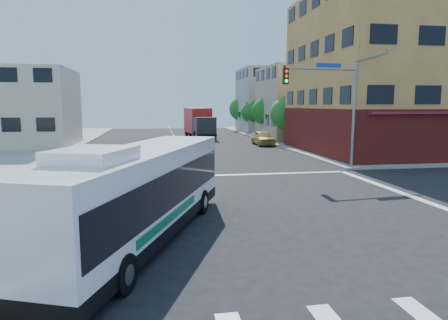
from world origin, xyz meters
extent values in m
plane|color=black|center=(0.00, 0.00, 0.00)|extent=(120.00, 120.00, 0.00)
cube|color=gray|center=(35.00, 35.00, 0.07)|extent=(50.00, 50.00, 0.15)
cube|color=gold|center=(20.00, 18.50, 7.00)|extent=(18.00, 15.00, 14.00)
cube|color=#501212|center=(20.00, 18.50, 2.00)|extent=(18.09, 15.08, 4.00)
cube|color=tan|center=(17.00, 34.00, 4.50)|extent=(12.00, 10.00, 9.00)
cube|color=gray|center=(17.00, 48.00, 5.00)|extent=(12.00, 10.00, 10.00)
cube|color=beige|center=(-17.00, 30.00, 4.00)|extent=(12.00, 10.00, 8.00)
cylinder|color=slate|center=(10.80, 10.80, 3.50)|extent=(0.18, 0.18, 7.00)
cylinder|color=slate|center=(8.30, 10.55, 6.60)|extent=(5.01, 0.62, 0.12)
cube|color=black|center=(5.80, 10.30, 6.10)|extent=(0.32, 0.30, 1.00)
sphere|color=#FF0C0C|center=(5.80, 10.13, 6.40)|extent=(0.20, 0.20, 0.20)
sphere|color=yellow|center=(5.80, 10.13, 6.10)|extent=(0.20, 0.20, 0.20)
sphere|color=#19FF33|center=(5.80, 10.13, 5.80)|extent=(0.20, 0.20, 0.20)
cube|color=navy|center=(8.80, 10.60, 6.85)|extent=(1.80, 0.22, 0.28)
cube|color=gray|center=(13.30, 11.05, 8.00)|extent=(0.50, 0.22, 0.14)
cylinder|color=#362013|center=(11.80, 28.00, 0.96)|extent=(0.28, 0.28, 1.92)
sphere|color=#195A1B|center=(11.80, 28.00, 3.37)|extent=(3.60, 3.60, 3.60)
sphere|color=#195A1B|center=(12.20, 27.70, 4.27)|extent=(2.52, 2.52, 2.52)
cylinder|color=#362013|center=(11.80, 36.00, 1.00)|extent=(0.28, 0.28, 1.99)
sphere|color=#195A1B|center=(11.80, 36.00, 3.51)|extent=(3.80, 3.80, 3.80)
sphere|color=#195A1B|center=(12.20, 35.70, 4.46)|extent=(2.66, 2.66, 2.66)
cylinder|color=#362013|center=(11.80, 44.00, 0.94)|extent=(0.28, 0.28, 1.89)
sphere|color=#195A1B|center=(11.80, 44.00, 3.25)|extent=(3.40, 3.40, 3.40)
sphere|color=#195A1B|center=(12.20, 43.70, 4.10)|extent=(2.38, 2.38, 2.38)
cylinder|color=#362013|center=(11.80, 52.00, 1.01)|extent=(0.28, 0.28, 2.03)
sphere|color=#195A1B|center=(11.80, 52.00, 3.63)|extent=(4.00, 4.00, 4.00)
sphere|color=#195A1B|center=(12.20, 51.70, 4.63)|extent=(2.80, 2.80, 2.80)
cube|color=black|center=(-2.90, -1.84, 0.50)|extent=(6.16, 11.09, 0.41)
cube|color=white|center=(-2.90, -1.84, 1.62)|extent=(6.14, 11.07, 2.60)
cube|color=black|center=(-2.90, -1.84, 1.78)|extent=(6.07, 10.78, 1.14)
cube|color=black|center=(-0.93, 3.22, 1.69)|extent=(2.02, 0.83, 1.23)
cube|color=#E5590C|center=(-0.92, 3.25, 2.60)|extent=(1.65, 0.68, 0.26)
cube|color=white|center=(-2.90, -1.84, 2.87)|extent=(6.02, 10.85, 0.11)
cube|color=white|center=(-3.89, -4.40, 3.09)|extent=(2.25, 2.46, 0.33)
cube|color=#066B41|center=(-4.16, -1.84, 0.96)|extent=(1.84, 4.69, 0.26)
cube|color=#066B41|center=(-1.97, -2.69, 0.96)|extent=(1.84, 4.69, 0.26)
cylinder|color=black|center=(-2.64, 1.83, 0.48)|extent=(0.60, 0.99, 0.95)
cylinder|color=#99999E|center=(-2.76, 1.87, 0.48)|extent=(0.21, 0.46, 0.48)
cylinder|color=black|center=(-0.61, 1.04, 0.48)|extent=(0.60, 0.99, 0.95)
cylinder|color=#99999E|center=(-0.49, 0.99, 0.48)|extent=(0.21, 0.46, 0.48)
cylinder|color=black|center=(-5.19, -4.72, 0.48)|extent=(0.60, 0.99, 0.95)
cylinder|color=#99999E|center=(-5.30, -4.67, 0.48)|extent=(0.21, 0.46, 0.48)
cylinder|color=black|center=(-3.15, -5.51, 0.48)|extent=(0.60, 0.99, 0.95)
cylinder|color=#99999E|center=(-3.03, -5.55, 0.48)|extent=(0.21, 0.46, 0.48)
cube|color=#25252A|center=(3.56, 35.09, 1.40)|extent=(2.74, 2.64, 2.81)
cube|color=black|center=(3.68, 34.07, 1.84)|extent=(2.26, 0.34, 1.08)
cube|color=red|center=(3.10, 39.16, 2.27)|extent=(3.26, 6.30, 3.24)
cube|color=black|center=(3.24, 37.88, 0.59)|extent=(3.34, 8.85, 0.32)
cylinder|color=black|center=(2.41, 35.17, 0.54)|extent=(0.42, 1.11, 1.08)
cylinder|color=black|center=(4.66, 35.43, 0.54)|extent=(0.42, 1.11, 1.08)
cylinder|color=black|center=(2.06, 38.28, 0.54)|extent=(0.42, 1.11, 1.08)
cylinder|color=black|center=(4.31, 38.54, 0.54)|extent=(0.42, 1.11, 1.08)
cylinder|color=black|center=(1.75, 40.97, 0.54)|extent=(0.42, 1.11, 1.08)
cylinder|color=black|center=(4.00, 41.22, 0.54)|extent=(0.42, 1.11, 1.08)
imported|color=gold|center=(8.97, 27.31, 0.78)|extent=(1.88, 4.61, 1.57)
camera|label=1|loc=(-2.34, -14.41, 4.30)|focal=32.00mm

